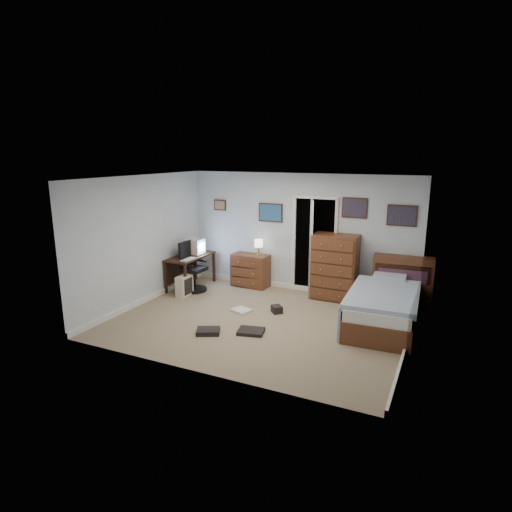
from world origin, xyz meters
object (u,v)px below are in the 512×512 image
at_px(tall_dresser, 335,267).
at_px(bed, 382,307).
at_px(computer_desk, 187,263).
at_px(low_dresser, 250,270).
at_px(office_chair, 192,272).

bearing_deg(tall_dresser, bed, -42.05).
bearing_deg(computer_desk, low_dresser, 25.96).
distance_m(computer_desk, office_chair, 0.34).
height_order(office_chair, low_dresser, office_chair).
bearing_deg(computer_desk, office_chair, -37.96).
bearing_deg(low_dresser, computer_desk, -150.14).
height_order(low_dresser, tall_dresser, tall_dresser).
xyz_separation_m(low_dresser, bed, (3.02, -1.03, -0.04)).
bearing_deg(tall_dresser, office_chair, -165.02).
xyz_separation_m(office_chair, low_dresser, (1.00, 0.81, -0.05)).
distance_m(office_chair, low_dresser, 1.29).
distance_m(tall_dresser, bed, 1.55).
distance_m(computer_desk, low_dresser, 1.41).
height_order(computer_desk, tall_dresser, tall_dresser).
height_order(computer_desk, office_chair, office_chair).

